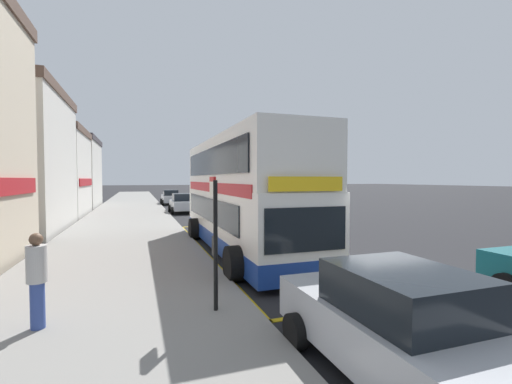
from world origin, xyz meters
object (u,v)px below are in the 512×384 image
at_px(bus_stop_sign, 215,232).
at_px(pedestrian_waiting_near_sign, 37,277).
at_px(parked_car_silver_across, 182,203).
at_px(parked_car_silver_behind, 171,197).
at_px(double_decker_bus, 241,199).
at_px(parked_car_silver_kerbside, 399,326).

height_order(bus_stop_sign, pedestrian_waiting_near_sign, bus_stop_sign).
bearing_deg(parked_car_silver_across, pedestrian_waiting_near_sign, -103.03).
bearing_deg(pedestrian_waiting_near_sign, bus_stop_sign, -2.26).
xyz_separation_m(parked_car_silver_across, parked_car_silver_behind, (-0.07, 10.05, 0.00)).
bearing_deg(bus_stop_sign, double_decker_bus, 68.53).
distance_m(parked_car_silver_across, pedestrian_waiting_near_sign, 22.84).
distance_m(bus_stop_sign, parked_car_silver_across, 22.47).
height_order(bus_stop_sign, parked_car_silver_across, bus_stop_sign).
height_order(double_decker_bus, pedestrian_waiting_near_sign, double_decker_bus).
distance_m(double_decker_bus, parked_car_silver_behind, 26.34).
relative_size(parked_car_silver_across, parked_car_silver_kerbside, 1.00).
bearing_deg(double_decker_bus, parked_car_silver_kerbside, -93.09).
relative_size(bus_stop_sign, pedestrian_waiting_near_sign, 1.59).
height_order(parked_car_silver_behind, pedestrian_waiting_near_sign, pedestrian_waiting_near_sign).
xyz_separation_m(double_decker_bus, parked_car_silver_behind, (-0.41, 26.31, -1.27)).
bearing_deg(parked_car_silver_kerbside, double_decker_bus, -95.56).
bearing_deg(double_decker_bus, parked_car_silver_behind, 90.90).
relative_size(double_decker_bus, bus_stop_sign, 4.04).
bearing_deg(pedestrian_waiting_near_sign, parked_car_silver_kerbside, -32.71).
xyz_separation_m(double_decker_bus, parked_car_silver_kerbside, (-0.50, -9.25, -1.27)).
height_order(parked_car_silver_across, parked_car_silver_kerbside, same).
distance_m(bus_stop_sign, pedestrian_waiting_near_sign, 3.30).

